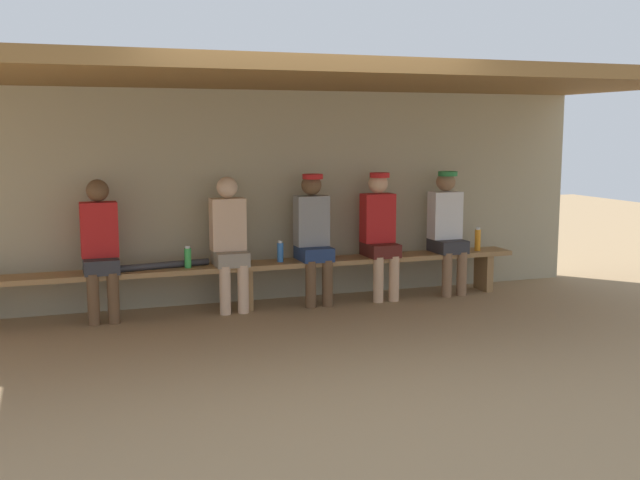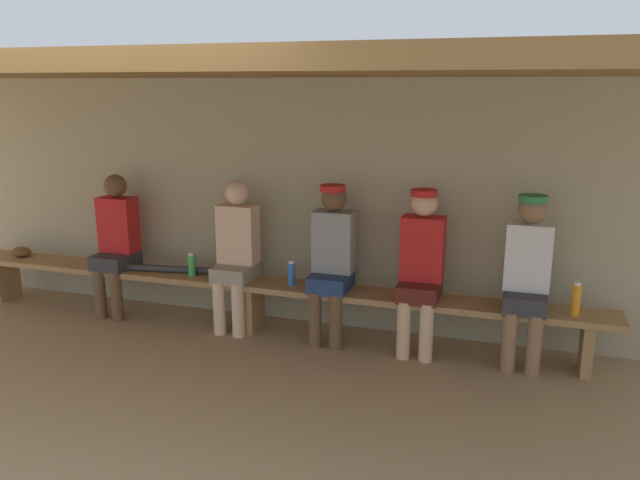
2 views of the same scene
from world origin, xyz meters
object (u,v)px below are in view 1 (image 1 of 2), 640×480
Objects in this scene: bench at (246,271)px; player_in_blue at (100,244)px; water_bottle_clear at (478,240)px; player_in_white at (313,232)px; water_bottle_blue at (188,257)px; player_rightmost at (380,229)px; baseball_bat at (164,265)px; water_bottle_orange at (280,252)px; player_middle at (447,226)px; player_in_red at (229,238)px.

player_in_blue is (-1.40, 0.00, 0.34)m from bench.
bench is 2.65m from water_bottle_clear.
player_in_white is at bearing 178.69° from water_bottle_clear.
water_bottle_blue is 3.22m from water_bottle_clear.
player_rightmost is 0.75m from player_in_white.
player_rightmost and player_in_white have the same top height.
bench is 6.71× the size of baseball_bat.
player_in_white is 6.22× the size of water_bottle_blue.
baseball_bat is at bearing 179.54° from water_bottle_orange.
player_in_white is (0.72, 0.00, 0.36)m from bench.
player_rightmost is at bearing 180.00° from player_middle.
baseball_bat is (-3.08, -0.00, -0.25)m from player_middle.
bench is at bearing -1.09° from player_in_red.
player_in_red is 1.24m from player_in_blue.
player_in_white is at bearing 180.00° from player_middle.
water_bottle_orange is at bearing 1.72° from water_bottle_blue.
player_in_white is 1.00× the size of player_middle.
player_in_blue is at bearing 179.38° from water_bottle_clear.
water_bottle_blue reaches higher than baseball_bat.
player_in_white is 6.14× the size of water_bottle_orange.
player_middle reaches higher than bench.
player_in_blue is at bearing 177.14° from water_bottle_blue.
water_bottle_clear is (0.36, -0.04, -0.16)m from player_middle.
player_in_red is at bearing 178.65° from water_bottle_orange.
player_in_red is 0.69m from baseball_bat.
player_in_white is 0.40m from water_bottle_orange.
water_bottle_orange is (0.36, -0.01, 0.18)m from bench.
water_bottle_clear reaches higher than bench.
player_in_red and player_in_blue have the same top height.
player_in_red reaches higher than baseball_bat.
bench is at bearing 3.69° from water_bottle_blue.
water_bottle_blue is 0.99× the size of water_bottle_orange.
player_rightmost is 2.87m from player_in_blue.
player_middle reaches higher than player_in_blue.
player_in_white reaches higher than water_bottle_blue.
player_rightmost is 1.01× the size of player_in_blue.
player_in_red is at bearing -8.53° from baseball_bat.
bench is 4.49× the size of player_in_red.
player_middle is 2.44m from player_in_red.
water_bottle_orange is at bearing -0.40° from player_in_blue.
player_in_blue is at bearing 180.00° from player_in_red.
player_in_white is 0.88m from player_in_red.
player_rightmost is 1.01× the size of player_in_red.
baseball_bat is (-0.81, -0.00, 0.11)m from bench.
player_in_blue reaches higher than water_bottle_clear.
player_rightmost is at bearing 0.01° from player_in_blue.
bench is 0.40m from water_bottle_orange.
water_bottle_orange is 1.17m from baseball_bat.
water_bottle_clear is 3.45m from baseball_bat.
player_middle is at bearing 0.39° from water_bottle_orange.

